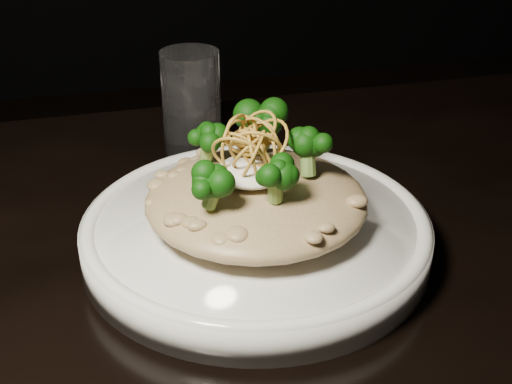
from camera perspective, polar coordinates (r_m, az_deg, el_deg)
table at (r=0.60m, az=4.08°, el=-14.16°), size 1.10×0.80×0.75m
plate at (r=0.59m, az=-0.00°, el=-3.45°), size 0.28×0.28×0.03m
risotto at (r=0.57m, az=0.04°, el=-0.64°), size 0.18×0.18×0.04m
broccoli at (r=0.55m, az=-0.46°, el=3.21°), size 0.12×0.12×0.04m
cheese at (r=0.55m, az=-0.38°, el=1.65°), size 0.05×0.05×0.02m
shallots at (r=0.55m, az=-0.37°, el=4.31°), size 0.05×0.05×0.03m
drinking_glass at (r=0.75m, az=-5.19°, el=7.19°), size 0.07×0.07×0.11m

